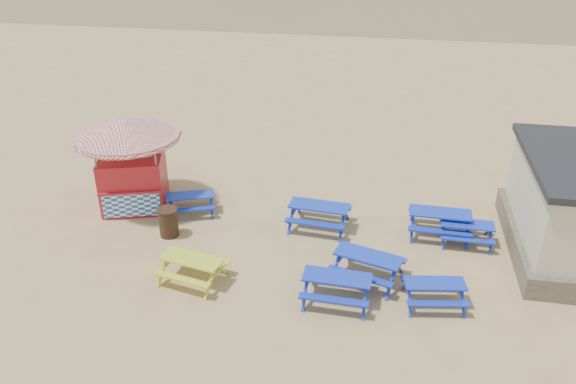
% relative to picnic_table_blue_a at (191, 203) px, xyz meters
% --- Properties ---
extents(ground, '(400.00, 400.00, 0.00)m').
position_rel_picnic_table_blue_a_xyz_m(ground, '(3.70, -1.29, -0.34)').
color(ground, tan).
rests_on(ground, ground).
extents(picnic_table_blue_a, '(1.97, 1.77, 0.68)m').
position_rel_picnic_table_blue_a_xyz_m(picnic_table_blue_a, '(0.00, 0.00, 0.00)').
color(picnic_table_blue_a, '#1D3DB7').
rests_on(picnic_table_blue_a, ground).
extents(picnic_table_blue_b, '(2.09, 1.74, 0.82)m').
position_rel_picnic_table_blue_a_xyz_m(picnic_table_blue_b, '(4.50, -0.18, 0.07)').
color(picnic_table_blue_b, '#1D3DB7').
rests_on(picnic_table_blue_b, ground).
extents(picnic_table_blue_c, '(1.65, 1.34, 0.68)m').
position_rel_picnic_table_blue_a_xyz_m(picnic_table_blue_c, '(9.21, -0.26, 0.00)').
color(picnic_table_blue_c, '#1D3DB7').
rests_on(picnic_table_blue_c, ground).
extents(picnic_table_blue_d, '(2.25, 2.00, 0.79)m').
position_rel_picnic_table_blue_a_xyz_m(picnic_table_blue_d, '(6.24, -2.76, 0.06)').
color(picnic_table_blue_d, '#1D3DB7').
rests_on(picnic_table_blue_d, ground).
extents(picnic_table_blue_e, '(1.89, 1.55, 0.77)m').
position_rel_picnic_table_blue_a_xyz_m(picnic_table_blue_e, '(5.48, -3.88, 0.05)').
color(picnic_table_blue_e, '#1D3DB7').
rests_on(picnic_table_blue_e, ground).
extents(picnic_table_blue_f, '(1.80, 1.54, 0.68)m').
position_rel_picnic_table_blue_a_xyz_m(picnic_table_blue_f, '(8.06, -3.56, -0.00)').
color(picnic_table_blue_f, '#1D3DB7').
rests_on(picnic_table_blue_f, ground).
extents(picnic_table_yellow, '(2.03, 1.77, 0.74)m').
position_rel_picnic_table_blue_a_xyz_m(picnic_table_yellow, '(1.35, -3.74, 0.03)').
color(picnic_table_yellow, '#B9D41C').
rests_on(picnic_table_yellow, ground).
extents(ice_cream_kiosk, '(4.54, 4.54, 3.26)m').
position_rel_picnic_table_blue_a_xyz_m(ice_cream_kiosk, '(-2.11, 0.22, 1.71)').
color(ice_cream_kiosk, '#AA1823').
rests_on(ice_cream_kiosk, ground).
extents(litter_bin, '(0.66, 0.66, 0.96)m').
position_rel_picnic_table_blue_a_xyz_m(litter_bin, '(-0.20, -1.57, 0.15)').
color(litter_bin, '#361B13').
rests_on(litter_bin, ground).
extents(picnic_table_blue_g, '(1.99, 1.61, 0.82)m').
position_rel_picnic_table_blue_a_xyz_m(picnic_table_blue_g, '(8.39, 0.07, 0.07)').
color(picnic_table_blue_g, '#1D3DB7').
rests_on(picnic_table_blue_g, ground).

